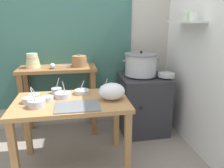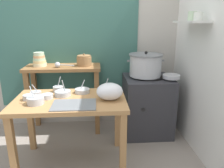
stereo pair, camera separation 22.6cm
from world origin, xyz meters
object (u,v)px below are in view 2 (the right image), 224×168
(plastic_bag, at_px, (110,91))
(serving_tray, at_px, (74,105))
(stove_block, at_px, (147,105))
(prep_bowl_0, at_px, (82,91))
(prep_bowl_7, at_px, (58,89))
(prep_bowl_6, at_px, (63,93))
(bowl_stack_enamel, at_px, (39,60))
(ladle, at_px, (58,65))
(prep_bowl_3, at_px, (106,89))
(steamer_pot, at_px, (146,65))
(prep_bowl_4, at_px, (47,96))
(prep_bowl_1, at_px, (35,100))
(prep_table, at_px, (71,109))
(wide_pan, at_px, (171,76))
(prep_bowl_2, at_px, (28,97))
(prep_bowl_5, at_px, (36,93))
(back_shelf_table, at_px, (64,82))
(clay_pot, at_px, (84,61))

(plastic_bag, bearing_deg, serving_tray, -158.98)
(stove_block, height_order, prep_bowl_0, prep_bowl_0)
(prep_bowl_7, bearing_deg, prep_bowl_6, -62.39)
(bowl_stack_enamel, distance_m, ladle, 0.28)
(prep_bowl_3, bearing_deg, prep_bowl_6, -165.20)
(steamer_pot, bearing_deg, plastic_bag, -126.57)
(ladle, relative_size, prep_bowl_4, 2.19)
(stove_block, xyz_separation_m, serving_tray, (-0.87, -0.78, 0.34))
(bowl_stack_enamel, bearing_deg, prep_bowl_1, -79.62)
(prep_table, relative_size, prep_bowl_4, 9.76)
(wide_pan, relative_size, prep_bowl_6, 1.19)
(prep_table, bearing_deg, prep_bowl_2, 179.25)
(prep_bowl_5, bearing_deg, prep_bowl_6, -5.47)
(prep_bowl_6, bearing_deg, prep_bowl_4, -152.20)
(plastic_bag, bearing_deg, back_shelf_table, 125.62)
(clay_pot, xyz_separation_m, prep_bowl_2, (-0.51, -0.73, -0.22))
(prep_bowl_1, height_order, prep_bowl_3, prep_bowl_1)
(prep_bowl_3, bearing_deg, back_shelf_table, 135.81)
(prep_table, relative_size, prep_bowl_5, 8.49)
(prep_bowl_2, bearing_deg, prep_bowl_6, 16.30)
(back_shelf_table, height_order, prep_bowl_1, back_shelf_table)
(plastic_bag, distance_m, prep_bowl_2, 0.80)
(prep_bowl_0, relative_size, prep_bowl_1, 0.91)
(steamer_pot, distance_m, prep_bowl_1, 1.41)
(serving_tray, bearing_deg, back_shelf_table, 103.87)
(serving_tray, bearing_deg, plastic_bag, 21.02)
(prep_bowl_2, bearing_deg, back_shelf_table, 72.22)
(bowl_stack_enamel, bearing_deg, prep_bowl_2, -85.54)
(plastic_bag, height_order, prep_bowl_4, plastic_bag)
(bowl_stack_enamel, bearing_deg, ladle, -22.93)
(stove_block, bearing_deg, wide_pan, -26.47)
(steamer_pot, bearing_deg, prep_bowl_5, -158.15)
(plastic_bag, relative_size, prep_bowl_6, 1.47)
(prep_bowl_3, xyz_separation_m, prep_bowl_7, (-0.52, 0.02, 0.00))
(prep_bowl_1, bearing_deg, plastic_bag, 5.62)
(prep_bowl_4, height_order, prep_bowl_7, prep_bowl_7)
(clay_pot, distance_m, prep_bowl_4, 0.82)
(prep_table, height_order, steamer_pot, steamer_pot)
(prep_bowl_5, bearing_deg, back_shelf_table, 72.17)
(prep_bowl_0, relative_size, prep_bowl_5, 1.20)
(clay_pot, xyz_separation_m, prep_bowl_4, (-0.33, -0.71, -0.22))
(serving_tray, relative_size, wide_pan, 1.93)
(clay_pot, distance_m, bowl_stack_enamel, 0.57)
(prep_bowl_0, bearing_deg, prep_bowl_3, 8.09)
(prep_bowl_1, distance_m, prep_bowl_2, 0.15)
(prep_bowl_1, distance_m, prep_bowl_3, 0.75)
(prep_bowl_1, xyz_separation_m, prep_bowl_6, (0.22, 0.21, -0.01))
(prep_bowl_5, bearing_deg, prep_bowl_7, 26.97)
(steamer_pot, height_order, clay_pot, steamer_pot)
(prep_bowl_0, xyz_separation_m, prep_bowl_2, (-0.51, -0.18, 0.00))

